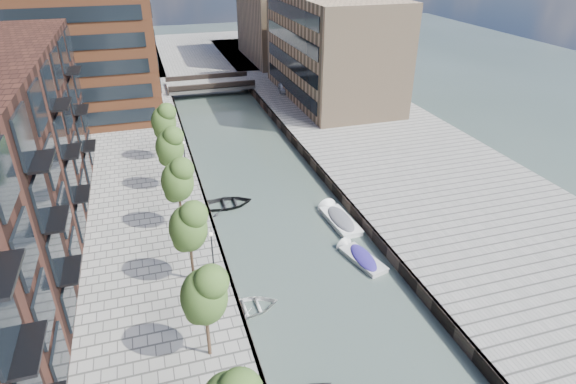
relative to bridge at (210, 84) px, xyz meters
name	(u,v)px	position (x,y,z in m)	size (l,w,h in m)	color
water	(261,181)	(0.00, -32.00, -1.39)	(300.00, 300.00, 0.00)	#38473F
quay_right	(403,158)	(16.00, -32.00, -0.89)	(20.00, 140.00, 1.00)	gray
quay_wall_left	(200,185)	(-6.10, -32.00, -0.89)	(0.25, 140.00, 1.00)	#332823
quay_wall_right	(318,169)	(6.10, -32.00, -0.89)	(0.25, 140.00, 1.00)	#332823
far_closure	(189,53)	(0.00, 28.00, -0.89)	(80.00, 40.00, 1.00)	gray
tan_block_near	(331,47)	(16.00, -10.00, 6.61)	(12.00, 25.00, 14.00)	tan
tan_block_far	(280,14)	(16.00, 16.00, 7.61)	(12.00, 20.00, 16.00)	tan
bridge	(210,84)	(0.00, 0.00, 0.00)	(13.00, 6.00, 1.30)	gray
tree_2	(204,293)	(-8.50, -54.00, 3.92)	(2.50, 2.50, 5.95)	#382619
tree_3	(188,225)	(-8.50, -47.00, 3.92)	(2.50, 2.50, 5.95)	#382619
tree_4	(177,179)	(-8.50, -40.00, 3.92)	(2.50, 2.50, 5.95)	#382619
tree_5	(169,145)	(-8.50, -33.00, 3.92)	(2.50, 2.50, 5.95)	#382619
tree_6	(163,120)	(-8.50, -26.00, 3.92)	(2.50, 2.50, 5.95)	#382619
lamp_1	(213,253)	(-7.20, -48.00, 2.12)	(0.24, 0.24, 4.12)	black
lamp_2	(185,158)	(-7.20, -32.00, 2.12)	(0.24, 0.24, 4.12)	black
sloop_3	(249,310)	(-5.40, -50.07, -1.39)	(2.92, 4.09, 0.85)	silver
sloop_4	(227,206)	(-4.16, -35.99, -1.39)	(3.33, 4.67, 0.97)	black
motorboat_3	(360,257)	(3.95, -47.02, -1.21)	(2.56, 4.68, 1.48)	silver
motorboat_4	(338,219)	(4.52, -41.35, -1.17)	(2.14, 5.41, 1.77)	white
car	(284,87)	(10.36, -5.68, 0.33)	(1.70, 4.22, 1.44)	silver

